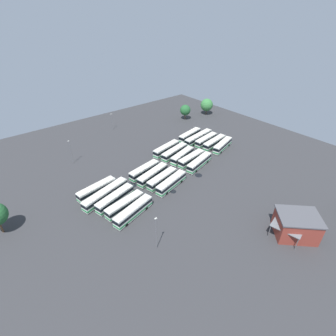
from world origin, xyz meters
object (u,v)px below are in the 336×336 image
at_px(bus_row0_slot1, 199,138).
at_px(bus_row2_slot2, 153,175).
at_px(lamp_post_mid_lot, 156,232).
at_px(tree_northeast, 185,110).
at_px(bus_row2_slot1, 144,170).
at_px(bus_row3_slot0, 97,189).
at_px(bus_row1_slot0, 166,149).
at_px(lamp_post_near_entrance, 71,151).
at_px(bus_row0_slot0, 190,135).
at_px(tree_northwest, 207,105).
at_px(lamp_post_by_building, 112,121).
at_px(bus_row3_slot1, 106,194).
at_px(bus_row0_slot4, 223,145).
at_px(bus_row0_slot3, 214,143).
at_px(bus_row1_slot2, 182,156).
at_px(depot_building, 296,225).
at_px(bus_row3_slot4, 133,211).
at_px(bus_row1_slot1, 175,152).
at_px(bus_row1_slot4, 199,162).
at_px(bus_row2_slot4, 171,183).
at_px(bus_row3_slot3, 125,205).
at_px(maintenance_shelter, 291,221).
at_px(bus_row1_slot3, 191,159).
at_px(bus_row2_slot3, 162,179).
at_px(bus_row0_slot2, 206,140).
at_px(bus_row3_slot2, 115,199).

height_order(bus_row0_slot1, bus_row2_slot2, same).
xyz_separation_m(lamp_post_mid_lot, tree_northeast, (-61.79, -56.72, -0.41)).
xyz_separation_m(bus_row2_slot1, bus_row3_slot0, (17.44, -0.57, 0.00)).
xyz_separation_m(bus_row1_slot0, lamp_post_near_entrance, (31.71, -16.09, 3.23)).
height_order(bus_row0_slot0, tree_northwest, tree_northwest).
bearing_deg(lamp_post_by_building, bus_row3_slot1, 58.76).
bearing_deg(bus_row0_slot4, bus_row0_slot3, -79.19).
distance_m(bus_row1_slot2, depot_building, 45.80).
bearing_deg(bus_row3_slot4, bus_row2_slot1, -133.59).
distance_m(bus_row1_slot1, bus_row1_slot4, 11.67).
height_order(bus_row2_slot4, lamp_post_mid_lot, lamp_post_mid_lot).
distance_m(bus_row0_slot0, bus_row3_slot3, 51.08).
relative_size(bus_row3_slot3, maintenance_shelter, 1.12).
bearing_deg(bus_row1_slot4, lamp_post_by_building, -81.40).
distance_m(depot_building, tree_northeast, 82.11).
bearing_deg(bus_row3_slot3, bus_row1_slot4, -175.03).
height_order(bus_row1_slot3, bus_row3_slot3, same).
xyz_separation_m(bus_row2_slot3, tree_northeast, (-44.34, -36.83, 3.10)).
height_order(bus_row1_slot2, depot_building, depot_building).
bearing_deg(bus_row0_slot4, bus_row2_slot3, 5.05).
height_order(bus_row2_slot4, tree_northeast, tree_northeast).
distance_m(bus_row0_slot4, lamp_post_by_building, 52.55).
bearing_deg(bus_row2_slot2, bus_row0_slot1, -162.14).
xyz_separation_m(bus_row0_slot0, bus_row3_slot4, (45.77, 25.44, 0.00)).
xyz_separation_m(bus_row0_slot2, lamp_post_near_entrance, (49.62, -20.65, 3.23)).
distance_m(bus_row0_slot0, maintenance_shelter, 58.56).
distance_m(bus_row0_slot1, depot_building, 56.29).
bearing_deg(bus_row3_slot2, bus_row0_slot0, -159.58).
distance_m(bus_row1_slot3, maintenance_shelter, 40.76).
distance_m(bus_row2_slot3, depot_building, 40.48).
bearing_deg(bus_row3_slot4, tree_northeast, -143.83).
distance_m(bus_row3_slot3, depot_building, 45.21).
bearing_deg(tree_northeast, lamp_post_by_building, -19.76).
relative_size(bus_row3_slot2, bus_row3_slot3, 1.05).
distance_m(bus_row0_slot3, depot_building, 50.01).
xyz_separation_m(bus_row3_slot1, bus_row3_slot2, (-1.08, 3.64, -0.00)).
bearing_deg(bus_row1_slot1, bus_row1_slot4, 99.31).
relative_size(bus_row0_slot1, bus_row1_slot3, 1.27).
bearing_deg(bus_row1_slot3, lamp_post_by_building, -81.17).
height_order(bus_row0_slot3, bus_row1_slot0, same).
bearing_deg(bus_row0_slot0, bus_row1_slot4, 54.79).
bearing_deg(bus_row0_slot2, bus_row3_slot2, 11.13).
bearing_deg(bus_row1_slot4, bus_row1_slot0, -80.43).
bearing_deg(bus_row2_slot4, bus_row0_slot4, -168.74).
relative_size(bus_row1_slot3, bus_row2_slot4, 0.98).
distance_m(bus_row2_slot1, bus_row2_slot3, 7.96).
bearing_deg(bus_row2_slot2, depot_building, 106.91).
height_order(bus_row2_slot2, bus_row3_slot4, same).
distance_m(bus_row1_slot4, bus_row2_slot2, 18.23).
distance_m(bus_row0_slot4, depot_building, 46.96).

